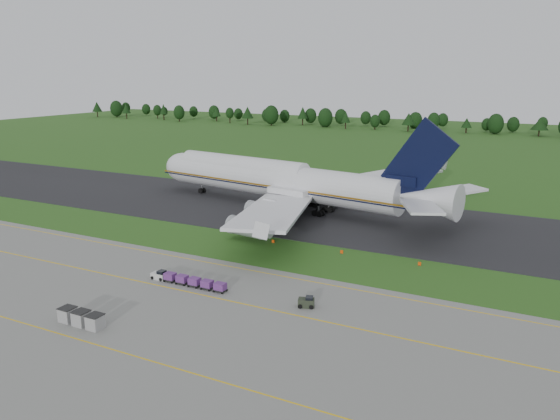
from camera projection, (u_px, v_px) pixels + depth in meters
The scene contains 10 objects.
ground at pixel (268, 251), 98.24m from camera, with size 600.00×600.00×0.00m, color #265218.
apron at pixel (140, 327), 68.86m from camera, with size 300.00×52.00×0.06m, color slate.
taxiway at pixel (327, 216), 122.42m from camera, with size 300.00×40.00×0.08m, color black.
apron_markings at pixel (175, 306), 74.92m from camera, with size 300.00×30.20×0.01m.
tree_line at pixel (467, 122), 286.43m from camera, with size 527.32×21.53×11.71m.
aircraft at pixel (282, 180), 129.05m from camera, with size 82.05×78.66×22.95m.
baggage_train at pixel (187, 280), 82.33m from camera, with size 13.39×1.42×1.37m.
utility_cart at pixel (306, 303), 74.57m from camera, with size 2.48×1.94×1.20m.
uld_row at pixel (81, 318), 69.17m from camera, with size 6.70×1.90×1.88m.
edge_markers at pixel (342, 252), 96.97m from camera, with size 28.11×0.30×0.60m.
Camera 1 is at (44.46, -82.25, 31.15)m, focal length 35.00 mm.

